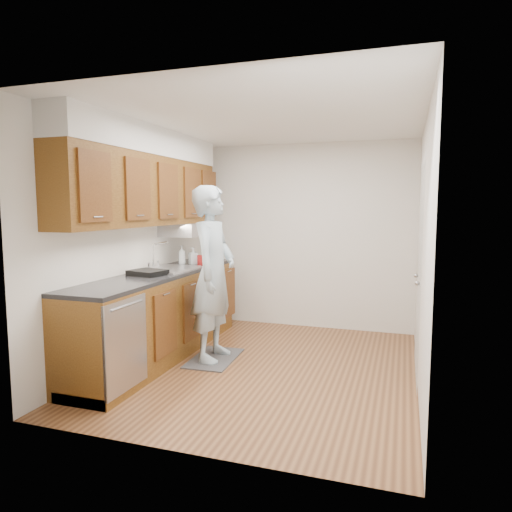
% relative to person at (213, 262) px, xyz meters
% --- Properties ---
extents(floor, '(3.50, 3.50, 0.00)m').
position_rel_person_xyz_m(floor, '(0.60, -0.08, -1.07)').
color(floor, brown).
rests_on(floor, ground).
extents(ceiling, '(3.50, 3.50, 0.00)m').
position_rel_person_xyz_m(ceiling, '(0.60, -0.08, 1.43)').
color(ceiling, white).
rests_on(ceiling, wall_left).
extents(wall_left, '(0.02, 3.50, 2.50)m').
position_rel_person_xyz_m(wall_left, '(-0.90, -0.08, 0.18)').
color(wall_left, silver).
rests_on(wall_left, floor).
extents(wall_right, '(0.02, 3.50, 2.50)m').
position_rel_person_xyz_m(wall_right, '(2.10, -0.08, 0.18)').
color(wall_right, silver).
rests_on(wall_right, floor).
extents(wall_back, '(3.00, 0.02, 2.50)m').
position_rel_person_xyz_m(wall_back, '(0.60, 1.67, 0.18)').
color(wall_back, silver).
rests_on(wall_back, floor).
extents(counter, '(0.64, 2.80, 1.30)m').
position_rel_person_xyz_m(counter, '(-0.60, -0.08, -0.58)').
color(counter, brown).
rests_on(counter, floor).
extents(upper_cabinets, '(0.47, 2.80, 1.21)m').
position_rel_person_xyz_m(upper_cabinets, '(-0.74, -0.03, 0.88)').
color(upper_cabinets, brown).
rests_on(upper_cabinets, wall_left).
extents(closet_door, '(0.02, 1.22, 2.05)m').
position_rel_person_xyz_m(closet_door, '(2.08, 0.22, -0.05)').
color(closet_door, white).
rests_on(closet_door, wall_right).
extents(floor_mat, '(0.49, 0.79, 0.01)m').
position_rel_person_xyz_m(floor_mat, '(0.00, 0.00, -1.06)').
color(floor_mat, '#59595C').
rests_on(floor_mat, floor).
extents(person, '(0.53, 0.76, 2.11)m').
position_rel_person_xyz_m(person, '(0.00, 0.00, 0.00)').
color(person, '#A8BECC').
rests_on(person, floor_mat).
extents(soap_bottle_a, '(0.11, 0.11, 0.24)m').
position_rel_person_xyz_m(soap_bottle_a, '(-0.68, 0.59, -0.01)').
color(soap_bottle_a, silver).
rests_on(soap_bottle_a, counter).
extents(soap_bottle_b, '(0.14, 0.14, 0.21)m').
position_rel_person_xyz_m(soap_bottle_b, '(-0.57, 0.69, -0.03)').
color(soap_bottle_b, silver).
rests_on(soap_bottle_b, counter).
extents(soap_bottle_c, '(0.16, 0.16, 0.15)m').
position_rel_person_xyz_m(soap_bottle_c, '(-0.57, 0.74, -0.06)').
color(soap_bottle_c, silver).
rests_on(soap_bottle_c, counter).
extents(soda_can, '(0.08, 0.08, 0.12)m').
position_rel_person_xyz_m(soda_can, '(-0.46, 0.64, -0.07)').
color(soda_can, red).
rests_on(soda_can, counter).
extents(dish_rack, '(0.41, 0.37, 0.05)m').
position_rel_person_xyz_m(dish_rack, '(-0.62, -0.30, -0.10)').
color(dish_rack, black).
rests_on(dish_rack, counter).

